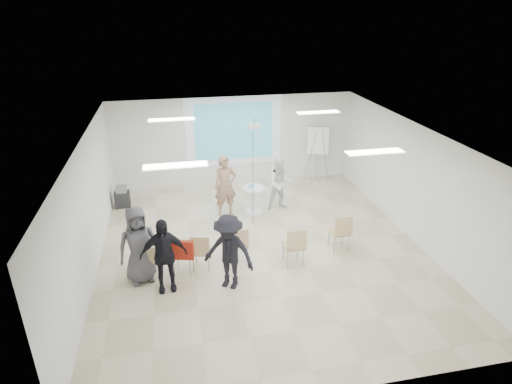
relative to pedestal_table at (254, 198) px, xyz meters
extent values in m
cube|color=beige|center=(-0.20, -2.10, -0.51)|extent=(8.00, 9.00, 0.10)
cube|color=white|center=(-0.20, -2.10, 2.59)|extent=(8.00, 9.00, 0.10)
cube|color=silver|center=(-0.20, 2.45, 1.04)|extent=(8.00, 0.10, 3.00)
cube|color=silver|center=(-4.25, -2.10, 1.04)|extent=(0.10, 9.00, 3.00)
cube|color=silver|center=(3.85, -2.10, 1.04)|extent=(0.10, 9.00, 3.00)
cube|color=silver|center=(-0.20, 2.38, 1.39)|extent=(3.20, 0.01, 2.30)
cube|color=teal|center=(-0.20, 2.37, 1.39)|extent=(2.60, 0.01, 1.90)
cylinder|color=white|center=(0.00, 0.00, -0.43)|extent=(0.64, 0.64, 0.06)
cylinder|color=white|center=(0.00, 0.00, -0.07)|extent=(0.18, 0.18, 0.72)
cylinder|color=silver|center=(0.00, 0.00, 0.32)|extent=(0.88, 0.88, 0.04)
cube|color=white|center=(0.04, -0.05, 0.35)|extent=(0.25, 0.20, 0.01)
cube|color=#4394C9|center=(-0.06, 0.10, 0.36)|extent=(0.23, 0.27, 0.02)
imported|color=#9E7A61|center=(-0.82, 0.03, 0.57)|extent=(0.82, 0.62, 2.07)
imported|color=white|center=(0.84, 0.12, 0.43)|extent=(0.88, 0.71, 1.79)
cube|color=silver|center=(-0.64, 0.28, 0.90)|extent=(0.06, 0.14, 0.04)
cube|color=white|center=(0.66, 0.37, 0.75)|extent=(0.05, 0.13, 0.04)
cube|color=tan|center=(-2.98, -2.69, -0.06)|extent=(0.42, 0.42, 0.04)
cube|color=tan|center=(-2.96, -2.86, 0.16)|extent=(0.38, 0.13, 0.35)
cylinder|color=gray|center=(-3.11, -2.86, -0.27)|extent=(0.02, 0.02, 0.39)
cylinder|color=gray|center=(-2.81, -2.81, -0.27)|extent=(0.02, 0.02, 0.39)
cylinder|color=gray|center=(-3.15, -2.56, -0.27)|extent=(0.02, 0.02, 0.39)
cylinder|color=#919599|center=(-2.85, -2.52, -0.27)|extent=(0.02, 0.02, 0.39)
cube|color=tan|center=(-2.19, -2.71, 0.03)|extent=(0.56, 0.56, 0.04)
cube|color=tan|center=(-2.25, -2.92, 0.30)|extent=(0.46, 0.21, 0.43)
cylinder|color=#94969C|center=(-2.42, -2.84, -0.22)|extent=(0.03, 0.03, 0.48)
cylinder|color=gray|center=(-2.06, -2.94, -0.22)|extent=(0.03, 0.03, 0.48)
cylinder|color=#92959A|center=(-2.32, -2.48, -0.22)|extent=(0.03, 0.03, 0.48)
cylinder|color=#94989C|center=(-1.97, -2.58, -0.22)|extent=(0.03, 0.03, 0.48)
cube|color=tan|center=(-1.76, -2.63, 0.01)|extent=(0.53, 0.53, 0.04)
cube|color=tan|center=(-1.81, -2.83, 0.27)|extent=(0.45, 0.19, 0.42)
cylinder|color=gray|center=(-1.97, -2.76, -0.23)|extent=(0.03, 0.03, 0.46)
cylinder|color=#919298|center=(-1.63, -2.85, -0.23)|extent=(0.03, 0.03, 0.46)
cylinder|color=gray|center=(-1.89, -2.42, -0.23)|extent=(0.03, 0.03, 0.46)
cylinder|color=#979A9F|center=(-1.54, -2.50, -0.23)|extent=(0.03, 0.03, 0.46)
cube|color=tan|center=(-0.84, -2.45, 0.00)|extent=(0.48, 0.48, 0.04)
cube|color=tan|center=(-0.86, -2.65, 0.26)|extent=(0.44, 0.14, 0.41)
cylinder|color=gray|center=(-1.03, -2.60, -0.23)|extent=(0.03, 0.03, 0.45)
cylinder|color=gray|center=(-0.69, -2.64, -0.23)|extent=(0.03, 0.03, 0.45)
cylinder|color=gray|center=(-0.99, -2.25, -0.23)|extent=(0.03, 0.03, 0.45)
cylinder|color=gray|center=(-0.64, -2.29, -0.23)|extent=(0.03, 0.03, 0.45)
cube|color=tan|center=(0.38, -2.88, 0.04)|extent=(0.48, 0.48, 0.04)
cube|color=tan|center=(0.39, -3.11, 0.32)|extent=(0.47, 0.11, 0.45)
cylinder|color=gray|center=(0.20, -3.08, -0.22)|extent=(0.03, 0.03, 0.49)
cylinder|color=gray|center=(0.58, -3.07, -0.22)|extent=(0.03, 0.03, 0.49)
cylinder|color=gray|center=(0.19, -2.70, -0.22)|extent=(0.03, 0.03, 0.49)
cylinder|color=gray|center=(0.57, -2.69, -0.22)|extent=(0.03, 0.03, 0.49)
cube|color=tan|center=(1.70, -2.47, 0.04)|extent=(0.48, 0.48, 0.04)
cube|color=tan|center=(1.70, -2.69, 0.32)|extent=(0.47, 0.11, 0.45)
cylinder|color=gray|center=(1.51, -2.67, -0.21)|extent=(0.03, 0.03, 0.49)
cylinder|color=gray|center=(1.89, -2.66, -0.21)|extent=(0.03, 0.03, 0.49)
cylinder|color=gray|center=(1.50, -2.29, -0.21)|extent=(0.03, 0.03, 0.49)
cylinder|color=#969A9E|center=(1.88, -2.28, -0.21)|extent=(0.03, 0.03, 0.49)
cube|color=#B22615|center=(-2.19, -2.93, 0.26)|extent=(0.49, 0.23, 0.46)
imported|color=black|center=(-1.76, -2.61, 0.04)|extent=(0.39, 0.33, 0.03)
imported|color=black|center=(-2.60, -3.28, 0.52)|extent=(1.18, 0.76, 1.95)
imported|color=black|center=(-1.23, -3.46, 0.53)|extent=(1.45, 1.26, 1.98)
imported|color=#515055|center=(-3.13, -2.83, 0.55)|extent=(1.12, 0.88, 2.02)
cylinder|color=#94979C|center=(2.38, 2.05, 0.46)|extent=(0.29, 0.30, 1.80)
cylinder|color=gray|center=(2.88, 1.92, 0.46)|extent=(0.38, 0.13, 1.80)
cylinder|color=gray|center=(2.71, 2.30, 0.46)|extent=(0.13, 0.40, 1.80)
cube|color=white|center=(2.66, 2.10, 1.02)|extent=(0.74, 0.39, 1.01)
cube|color=gray|center=(2.67, 2.14, 1.48)|extent=(0.72, 0.25, 0.07)
cube|color=black|center=(-3.86, 1.19, -0.21)|extent=(0.46, 0.37, 0.45)
cube|color=gray|center=(-3.86, 1.19, 0.12)|extent=(0.32, 0.28, 0.20)
cylinder|color=black|center=(-4.04, 1.05, -0.43)|extent=(0.06, 0.06, 0.05)
cylinder|color=black|center=(-3.68, 1.06, -0.43)|extent=(0.06, 0.06, 0.05)
cylinder|color=black|center=(-4.05, 1.32, -0.43)|extent=(0.06, 0.06, 0.05)
cylinder|color=black|center=(-3.68, 1.33, -0.43)|extent=(0.06, 0.06, 0.05)
cube|color=white|center=(-0.10, -0.60, 2.36)|extent=(0.30, 0.25, 0.10)
cylinder|color=gray|center=(-0.10, -0.60, 2.47)|extent=(0.04, 0.04, 0.14)
cylinder|color=black|center=(-0.16, -0.68, 0.93)|extent=(0.01, 0.01, 2.77)
cylinder|color=white|center=(-0.06, -0.70, 0.93)|extent=(0.01, 0.01, 2.77)
cube|color=white|center=(-2.20, -0.10, 2.51)|extent=(1.20, 0.30, 0.02)
cube|color=white|center=(1.80, -0.10, 2.51)|extent=(1.20, 0.30, 0.02)
cube|color=white|center=(-2.20, -3.60, 2.51)|extent=(1.20, 0.30, 0.02)
cube|color=white|center=(1.80, -3.60, 2.51)|extent=(1.20, 0.30, 0.02)
camera|label=1|loc=(-2.22, -11.24, 5.29)|focal=30.00mm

